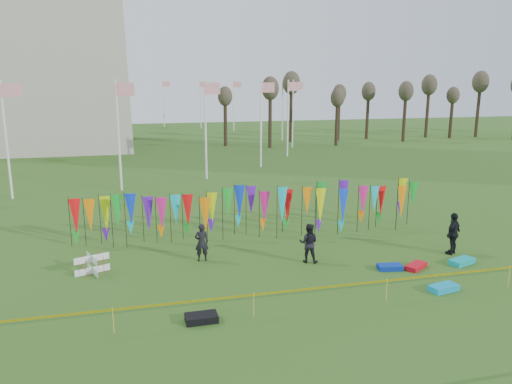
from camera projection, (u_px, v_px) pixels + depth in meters
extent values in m
plane|color=#335919|center=(303.00, 298.00, 18.64)|extent=(160.00, 160.00, 0.00)
cylinder|color=white|center=(282.00, 110.00, 66.52)|extent=(0.16, 0.16, 8.00)
plane|color=red|center=(287.00, 85.00, 65.94)|extent=(1.40, 0.00, 1.40)
cylinder|color=white|center=(262.00, 108.00, 73.14)|extent=(0.16, 0.16, 8.00)
plane|color=red|center=(266.00, 85.00, 72.56)|extent=(1.40, 0.00, 1.40)
cylinder|color=white|center=(234.00, 106.00, 78.86)|extent=(0.16, 0.16, 8.00)
plane|color=red|center=(237.00, 84.00, 78.28)|extent=(1.40, 0.00, 1.40)
cylinder|color=white|center=(201.00, 104.00, 83.27)|extent=(0.16, 0.16, 8.00)
plane|color=red|center=(204.00, 84.00, 82.70)|extent=(1.40, 0.00, 1.40)
cylinder|color=white|center=(163.00, 104.00, 86.09)|extent=(0.16, 0.16, 8.00)
plane|color=red|center=(166.00, 84.00, 85.51)|extent=(1.40, 0.00, 1.40)
cylinder|color=white|center=(123.00, 103.00, 87.12)|extent=(0.16, 0.16, 8.00)
plane|color=red|center=(126.00, 84.00, 86.54)|extent=(1.40, 0.00, 1.40)
cylinder|color=white|center=(80.00, 104.00, 86.28)|extent=(0.16, 0.16, 8.00)
plane|color=red|center=(82.00, 84.00, 85.70)|extent=(1.40, 0.00, 1.40)
cylinder|color=white|center=(34.00, 104.00, 83.64)|extent=(0.16, 0.16, 8.00)
plane|color=red|center=(36.00, 84.00, 83.06)|extent=(1.40, 0.00, 1.40)
cylinder|color=white|center=(6.00, 141.00, 33.32)|extent=(0.16, 0.16, 8.00)
plane|color=red|center=(11.00, 90.00, 32.74)|extent=(1.40, 0.00, 1.40)
cylinder|color=white|center=(119.00, 136.00, 35.96)|extent=(0.16, 0.16, 8.00)
plane|color=red|center=(125.00, 89.00, 35.38)|extent=(1.40, 0.00, 1.40)
cylinder|color=white|center=(206.00, 130.00, 40.22)|extent=(0.16, 0.16, 8.00)
plane|color=red|center=(212.00, 88.00, 39.65)|extent=(1.40, 0.00, 1.40)
cylinder|color=white|center=(261.00, 124.00, 45.82)|extent=(0.16, 0.16, 8.00)
plane|color=red|center=(267.00, 87.00, 45.25)|extent=(1.40, 0.00, 1.40)
cylinder|color=white|center=(288.00, 119.00, 52.38)|extent=(0.16, 0.16, 8.00)
plane|color=red|center=(294.00, 87.00, 51.80)|extent=(1.40, 0.00, 1.40)
cylinder|color=white|center=(293.00, 114.00, 59.44)|extent=(0.16, 0.16, 8.00)
plane|color=red|center=(298.00, 86.00, 58.86)|extent=(1.40, 0.00, 1.40)
cylinder|color=black|center=(68.00, 226.00, 23.39)|extent=(0.03, 0.03, 2.52)
cone|color=red|center=(74.00, 218.00, 23.38)|extent=(0.64, 0.64, 1.60)
cylinder|color=black|center=(83.00, 225.00, 23.55)|extent=(0.03, 0.03, 2.52)
cone|color=orange|center=(89.00, 217.00, 23.54)|extent=(0.64, 0.64, 1.60)
cylinder|color=black|center=(98.00, 224.00, 23.71)|extent=(0.03, 0.03, 2.52)
cone|color=#D4E40B|center=(104.00, 216.00, 23.70)|extent=(0.64, 0.64, 1.60)
cylinder|color=black|center=(112.00, 223.00, 23.87)|extent=(0.03, 0.03, 2.52)
cone|color=green|center=(118.00, 215.00, 23.86)|extent=(0.64, 0.64, 1.60)
cylinder|color=black|center=(127.00, 222.00, 24.03)|extent=(0.03, 0.03, 2.52)
cone|color=#0E38F1|center=(132.00, 214.00, 24.02)|extent=(0.64, 0.64, 1.60)
cylinder|color=black|center=(141.00, 221.00, 24.19)|extent=(0.03, 0.03, 2.52)
cone|color=#6116C4|center=(146.00, 213.00, 24.18)|extent=(0.64, 0.64, 1.60)
cylinder|color=black|center=(155.00, 220.00, 24.35)|extent=(0.03, 0.03, 2.52)
cone|color=#E51986|center=(160.00, 212.00, 24.34)|extent=(0.64, 0.64, 1.60)
cylinder|color=black|center=(169.00, 219.00, 24.51)|extent=(0.03, 0.03, 2.52)
cone|color=#0DB0C5|center=(174.00, 211.00, 24.50)|extent=(0.64, 0.64, 1.60)
cylinder|color=black|center=(182.00, 218.00, 24.67)|extent=(0.03, 0.03, 2.52)
cone|color=red|center=(188.00, 210.00, 24.66)|extent=(0.64, 0.64, 1.60)
cylinder|color=black|center=(196.00, 217.00, 24.83)|extent=(0.03, 0.03, 2.52)
cone|color=orange|center=(201.00, 210.00, 24.82)|extent=(0.64, 0.64, 1.60)
cylinder|color=black|center=(209.00, 217.00, 24.99)|extent=(0.03, 0.03, 2.52)
cone|color=#D4E40B|center=(214.00, 209.00, 24.98)|extent=(0.64, 0.64, 1.60)
cylinder|color=black|center=(222.00, 216.00, 25.15)|extent=(0.03, 0.03, 2.52)
cone|color=green|center=(227.00, 208.00, 25.14)|extent=(0.64, 0.64, 1.60)
cylinder|color=black|center=(235.00, 215.00, 25.31)|extent=(0.03, 0.03, 2.52)
cone|color=#0E38F1|center=(240.00, 207.00, 25.30)|extent=(0.64, 0.64, 1.60)
cylinder|color=black|center=(248.00, 214.00, 25.47)|extent=(0.03, 0.03, 2.52)
cone|color=#6116C4|center=(253.00, 206.00, 25.46)|extent=(0.64, 0.64, 1.60)
cylinder|color=black|center=(260.00, 213.00, 25.63)|extent=(0.03, 0.03, 2.52)
cone|color=#E51986|center=(266.00, 206.00, 25.62)|extent=(0.64, 0.64, 1.60)
cylinder|color=black|center=(273.00, 212.00, 25.79)|extent=(0.03, 0.03, 2.52)
cone|color=#0DB0C5|center=(278.00, 205.00, 25.78)|extent=(0.64, 0.64, 1.60)
cylinder|color=black|center=(285.00, 211.00, 25.95)|extent=(0.03, 0.03, 2.52)
cone|color=red|center=(290.00, 204.00, 25.94)|extent=(0.64, 0.64, 1.60)
cylinder|color=black|center=(297.00, 211.00, 26.11)|extent=(0.03, 0.03, 2.52)
cone|color=orange|center=(302.00, 203.00, 26.10)|extent=(0.64, 0.64, 1.60)
cylinder|color=black|center=(309.00, 210.00, 26.27)|extent=(0.03, 0.03, 2.52)
cone|color=#D4E40B|center=(314.00, 203.00, 26.26)|extent=(0.64, 0.64, 1.60)
cylinder|color=black|center=(321.00, 209.00, 26.43)|extent=(0.03, 0.03, 2.52)
cone|color=green|center=(326.00, 202.00, 26.42)|extent=(0.64, 0.64, 1.60)
cylinder|color=black|center=(333.00, 208.00, 26.59)|extent=(0.03, 0.03, 2.52)
cone|color=#0E38F1|center=(338.00, 201.00, 26.58)|extent=(0.64, 0.64, 1.60)
cylinder|color=black|center=(344.00, 208.00, 26.75)|extent=(0.03, 0.03, 2.52)
cone|color=#6116C4|center=(349.00, 200.00, 26.74)|extent=(0.64, 0.64, 1.60)
cylinder|color=black|center=(356.00, 207.00, 26.91)|extent=(0.03, 0.03, 2.52)
cone|color=#E51986|center=(361.00, 200.00, 26.90)|extent=(0.64, 0.64, 1.60)
cylinder|color=black|center=(367.00, 206.00, 27.07)|extent=(0.03, 0.03, 2.52)
cone|color=#0DB0C5|center=(372.00, 199.00, 27.06)|extent=(0.64, 0.64, 1.60)
cylinder|color=black|center=(378.00, 205.00, 27.23)|extent=(0.03, 0.03, 2.52)
cone|color=red|center=(383.00, 198.00, 27.22)|extent=(0.64, 0.64, 1.60)
cylinder|color=black|center=(389.00, 205.00, 27.39)|extent=(0.03, 0.03, 2.52)
cone|color=orange|center=(394.00, 198.00, 27.38)|extent=(0.64, 0.64, 1.60)
cylinder|color=black|center=(400.00, 204.00, 27.55)|extent=(0.03, 0.03, 2.52)
cone|color=#D4E40B|center=(405.00, 197.00, 27.54)|extent=(0.64, 0.64, 1.60)
cylinder|color=black|center=(411.00, 203.00, 27.71)|extent=(0.03, 0.03, 2.52)
cone|color=green|center=(416.00, 196.00, 27.70)|extent=(0.64, 0.64, 1.60)
cube|color=#F3E105|center=(314.00, 288.00, 17.45)|extent=(26.00, 0.01, 0.08)
cylinder|color=yellow|center=(107.00, 321.00, 15.85)|extent=(0.02, 0.02, 0.90)
cylinder|color=yellow|center=(259.00, 304.00, 17.05)|extent=(0.02, 0.02, 0.90)
cylinder|color=yellow|center=(391.00, 290.00, 18.25)|extent=(0.02, 0.02, 0.90)
cylinder|color=yellow|center=(507.00, 277.00, 19.45)|extent=(0.02, 0.02, 0.90)
cylinder|color=#37291B|center=(230.00, 120.00, 60.99)|extent=(0.44, 0.44, 6.40)
ellipsoid|color=#473D2F|center=(229.00, 92.00, 60.25)|extent=(1.92, 1.92, 2.56)
cylinder|color=#37291B|center=(261.00, 119.00, 61.95)|extent=(0.44, 0.44, 6.40)
ellipsoid|color=#473D2F|center=(261.00, 92.00, 61.21)|extent=(1.92, 1.92, 2.56)
cylinder|color=#37291B|center=(292.00, 119.00, 62.91)|extent=(0.44, 0.44, 6.40)
ellipsoid|color=#473D2F|center=(292.00, 92.00, 62.17)|extent=(1.92, 1.92, 2.56)
cylinder|color=#37291B|center=(321.00, 118.00, 63.87)|extent=(0.44, 0.44, 6.40)
ellipsoid|color=#473D2F|center=(322.00, 91.00, 63.13)|extent=(1.92, 1.92, 2.56)
cylinder|color=#37291B|center=(350.00, 118.00, 64.83)|extent=(0.44, 0.44, 6.40)
ellipsoid|color=#473D2F|center=(351.00, 91.00, 64.09)|extent=(1.92, 1.92, 2.56)
cylinder|color=#37291B|center=(378.00, 117.00, 65.79)|extent=(0.44, 0.44, 6.40)
ellipsoid|color=#473D2F|center=(380.00, 91.00, 65.05)|extent=(1.92, 1.92, 2.56)
cylinder|color=#37291B|center=(405.00, 116.00, 66.75)|extent=(0.44, 0.44, 6.40)
ellipsoid|color=#473D2F|center=(407.00, 91.00, 66.01)|extent=(1.92, 1.92, 2.56)
cylinder|color=#37291B|center=(432.00, 116.00, 67.71)|extent=(0.44, 0.44, 6.40)
ellipsoid|color=#473D2F|center=(434.00, 91.00, 66.97)|extent=(1.92, 1.92, 2.56)
cylinder|color=#37291B|center=(457.00, 115.00, 68.67)|extent=(0.44, 0.44, 6.40)
ellipsoid|color=#473D2F|center=(460.00, 91.00, 67.93)|extent=(1.92, 1.92, 2.56)
cylinder|color=#37291B|center=(482.00, 115.00, 69.63)|extent=(0.44, 0.44, 6.40)
ellipsoid|color=#473D2F|center=(485.00, 90.00, 68.89)|extent=(1.92, 1.92, 2.56)
cylinder|color=#37291B|center=(507.00, 115.00, 70.59)|extent=(0.44, 0.44, 6.40)
ellipsoid|color=#473D2F|center=(509.00, 90.00, 69.85)|extent=(1.92, 1.92, 2.56)
cylinder|color=red|center=(82.00, 268.00, 20.41)|extent=(0.02, 0.02, 0.83)
cylinder|color=red|center=(101.00, 267.00, 20.58)|extent=(0.02, 0.02, 0.83)
cylinder|color=red|center=(84.00, 262.00, 21.10)|extent=(0.02, 0.02, 0.83)
cylinder|color=red|center=(102.00, 261.00, 21.27)|extent=(0.02, 0.02, 0.83)
imported|color=black|center=(202.00, 242.00, 22.28)|extent=(0.64, 0.47, 1.72)
imported|color=black|center=(309.00, 243.00, 22.11)|extent=(1.01, 0.85, 1.77)
imported|color=black|center=(453.00, 234.00, 23.12)|extent=(1.34, 1.15, 1.98)
cube|color=#0EA0D5|center=(444.00, 288.00, 19.23)|extent=(1.23, 0.77, 0.23)
cube|color=#0A2FA7|center=(390.00, 267.00, 21.38)|extent=(1.10, 0.70, 0.21)
cube|color=red|center=(416.00, 266.00, 21.50)|extent=(1.23, 1.05, 0.21)
cube|color=black|center=(201.00, 318.00, 16.77)|extent=(1.09, 0.64, 0.25)
cube|color=#0CAAAD|center=(462.00, 261.00, 22.03)|extent=(1.34, 0.95, 0.23)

